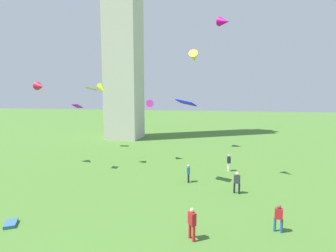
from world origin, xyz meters
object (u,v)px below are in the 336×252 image
Objects in this scene: person_1 at (229,162)px; person_2 at (279,216)px; person_0 at (237,181)px; person_3 at (189,172)px; kite_flying_4 at (186,103)px; kite_bundle_1 at (11,224)px; person_4 at (192,222)px; kite_flying_7 at (149,105)px; kite_flying_1 at (40,86)px; kite_flying_0 at (194,57)px; kite_flying_8 at (91,89)px; kite_flying_5 at (224,22)px; kite_flying_2 at (77,106)px; kite_flying_3 at (102,89)px.

person_2 is (2.58, -11.74, -0.06)m from person_1.
person_3 is (-4.07, 1.88, -0.07)m from person_0.
kite_bundle_1 is at bearing 69.01° from kite_flying_4.
person_4 is 10.84m from kite_flying_4.
kite_flying_7 is (-5.36, 7.34, -0.49)m from kite_flying_4.
person_3 is at bearing 144.30° from person_2.
kite_flying_1 is (-16.34, 2.41, 7.70)m from person_3.
person_2 is 9.62m from person_3.
kite_bundle_1 is (-7.93, -24.84, -12.75)m from kite_flying_0.
kite_flying_0 is (-2.80, 24.14, 11.84)m from person_4.
kite_flying_1 reaches higher than kite_flying_7.
kite_flying_8 is (-15.41, 12.53, 1.52)m from kite_flying_4.
person_3 is at bearing -29.82° from person_4.
kite_flying_4 is 1.70× the size of kite_bundle_1.
kite_flying_4 reaches higher than person_1.
person_4 is at bearing -94.57° from person_0.
kite_flying_4 is at bearing 155.35° from kite_flying_5.
kite_flying_1 reaches higher than kite_flying_2.
kite_flying_8 is at bearing 50.02° from person_3.
kite_flying_2 reaches higher than person_4.
person_2 is 1.01× the size of kite_flying_3.
person_2 is at bearing 70.69° from kite_flying_2.
kite_flying_8 reaches higher than kite_flying_7.
person_2 is 19.35m from kite_flying_7.
kite_flying_3 is at bearing 2.54° from person_4.
kite_flying_2 is 0.62× the size of kite_flying_7.
person_1 is at bearing 110.03° from person_0.
kite_flying_2 is at bearing 168.35° from person_2.
person_0 is 25.33m from kite_flying_8.
kite_flying_4 is (-1.65, 8.85, 6.04)m from person_4.
kite_flying_5 is 21.24m from kite_bundle_1.
kite_bundle_1 is (-12.81, -14.26, -0.87)m from person_1.
kite_flying_5 reaches higher than person_4.
kite_flying_7 reaches higher than person_0.
kite_flying_1 is at bearing -99.74° from person_1.
kite_flying_0 reaches higher than person_2.
person_0 is 1.68× the size of kite_flying_2.
kite_bundle_1 is at bearing 173.44° from kite_flying_5.
kite_bundle_1 is at bearing 17.89° from kite_flying_2.
person_2 is 0.97× the size of kite_flying_1.
person_3 is 6.17m from kite_flying_4.
kite_flying_4 is (-6.33, 7.02, 6.13)m from person_2.
kite_flying_7 is at bearing -121.23° from person_1.
kite_flying_2 is at bearing 81.22° from person_3.
person_2 is 11.27m from kite_flying_4.
person_4 is 22.58m from kite_flying_1.
kite_flying_2 is 15.91m from kite_flying_5.
kite_flying_0 is 1.24× the size of kite_flying_4.
person_4 is at bearing 57.75° from kite_flying_2.
person_0 is at bearing -74.22° from kite_flying_1.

